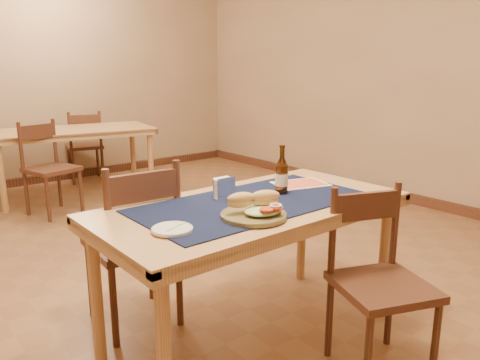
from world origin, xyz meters
TOP-DOWN VIEW (x-y plane):
  - room at (0.00, 0.00)m, footprint 6.04×7.04m
  - main_table at (0.00, -0.80)m, footprint 1.60×0.80m
  - placemat at (0.00, -0.80)m, footprint 1.20×0.60m
  - baseboard at (0.00, 0.00)m, footprint 6.00×7.00m
  - back_table at (0.35, 2.65)m, footprint 1.81×1.12m
  - chair_main_far at (-0.42, -0.30)m, footprint 0.47×0.47m
  - chair_main_near at (0.29, -1.37)m, footprint 0.53×0.53m
  - chair_back_near at (-0.10, 2.11)m, footprint 0.51×0.51m
  - chair_back_far at (0.68, 3.19)m, footprint 0.50×0.50m
  - sandwich_plate at (-0.15, -1.00)m, footprint 0.30×0.30m
  - side_plate at (-0.54, -0.91)m, footprint 0.17×0.17m
  - fork at (-0.51, -0.91)m, footprint 0.11×0.06m
  - beer_bottle at (0.23, -0.77)m, footprint 0.07×0.07m
  - napkin_holder at (-0.06, -0.65)m, footprint 0.12×0.04m
  - menu_card at (0.45, -0.70)m, footprint 0.35×0.30m

SIDE VIEW (x-z plane):
  - baseboard at x=0.00m, z-range 0.00..0.10m
  - chair_main_near at x=0.29m, z-range 0.02..0.89m
  - chair_back_far at x=0.68m, z-range 0.02..0.91m
  - chair_back_near at x=-0.10m, z-range 0.02..0.93m
  - chair_main_far at x=-0.42m, z-range 0.02..0.97m
  - main_table at x=0.00m, z-range 0.29..1.04m
  - back_table at x=0.35m, z-range 0.29..1.04m
  - placemat at x=0.00m, z-range 0.75..0.76m
  - menu_card at x=0.45m, z-range 0.76..0.76m
  - side_plate at x=-0.54m, z-range 0.76..0.77m
  - fork at x=-0.51m, z-range 0.77..0.77m
  - sandwich_plate at x=-0.15m, z-range 0.73..0.85m
  - napkin_holder at x=-0.06m, z-range 0.75..0.86m
  - beer_bottle at x=0.23m, z-range 0.72..0.98m
  - room at x=0.00m, z-range -0.02..2.82m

